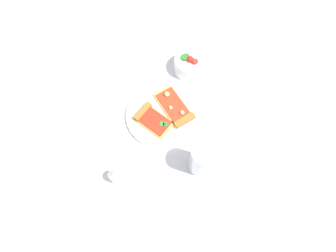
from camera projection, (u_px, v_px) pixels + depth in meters
ground_plane at (173, 116)px, 1.00m from camera, size 2.40×2.40×0.00m
plate at (162, 115)px, 1.00m from camera, size 0.23×0.23×0.01m
pizza_slice_near at (152, 119)px, 0.97m from camera, size 0.13×0.12×0.02m
pizza_slice_far at (176, 108)px, 0.99m from camera, size 0.14×0.16×0.02m
salad_bowl at (190, 64)px, 1.04m from camera, size 0.11×0.11×0.07m
soda_glass at (202, 160)px, 0.88m from camera, size 0.07×0.07×0.14m
pepper_shaker at (116, 176)px, 0.89m from camera, size 0.03×0.03×0.07m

